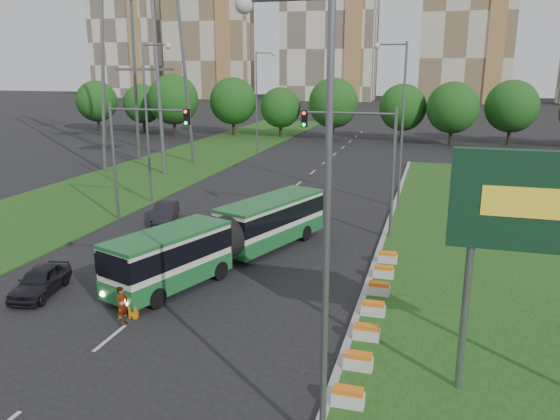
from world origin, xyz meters
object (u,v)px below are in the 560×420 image
(car_left_far, at_px, (165,213))
(pedestrian, at_px, (122,306))
(traffic_mast_median, at_px, (367,151))
(car_left_near, at_px, (40,281))
(articulated_bus, at_px, (226,236))
(shopping_trolley, at_px, (133,312))
(traffic_mast_left, at_px, (134,144))
(billboard, at_px, (557,215))

(car_left_far, bearing_deg, pedestrian, -87.80)
(traffic_mast_median, bearing_deg, car_left_near, -135.30)
(articulated_bus, bearing_deg, shopping_trolley, -80.40)
(pedestrian, relative_size, shopping_trolley, 2.95)
(car_left_far, height_order, shopping_trolley, car_left_far)
(car_left_near, bearing_deg, traffic_mast_left, 86.85)
(articulated_bus, xyz_separation_m, car_left_near, (-6.79, -6.33, -0.86))
(billboard, bearing_deg, car_left_near, 172.11)
(billboard, relative_size, traffic_mast_median, 1.00)
(traffic_mast_left, height_order, pedestrian, traffic_mast_left)
(articulated_bus, distance_m, car_left_far, 9.44)
(traffic_mast_left, bearing_deg, car_left_far, 16.80)
(billboard, xyz_separation_m, articulated_bus, (-13.95, 9.21, -4.64))
(articulated_bus, relative_size, pedestrian, 9.17)
(traffic_mast_median, bearing_deg, shopping_trolley, -118.83)
(car_left_far, bearing_deg, car_left_near, -108.15)
(billboard, distance_m, pedestrian, 16.33)
(car_left_near, relative_size, pedestrian, 2.35)
(traffic_mast_median, height_order, shopping_trolley, traffic_mast_median)
(billboard, relative_size, shopping_trolley, 14.31)
(traffic_mast_median, bearing_deg, pedestrian, -118.14)
(pedestrian, bearing_deg, articulated_bus, 0.35)
(traffic_mast_left, height_order, car_left_near, traffic_mast_left)
(billboard, bearing_deg, pedestrian, 175.50)
(billboard, relative_size, car_left_far, 2.01)
(articulated_bus, xyz_separation_m, shopping_trolley, (-1.33, -7.38, -1.25))
(billboard, relative_size, pedestrian, 4.85)
(traffic_mast_left, xyz_separation_m, car_left_near, (1.89, -12.13, -4.69))
(traffic_mast_median, xyz_separation_m, car_left_near, (-13.27, -13.13, -4.69))
(car_left_far, bearing_deg, shopping_trolley, -86.55)
(articulated_bus, bearing_deg, pedestrian, -80.39)
(billboard, distance_m, traffic_mast_left, 27.16)
(traffic_mast_left, height_order, articulated_bus, traffic_mast_left)
(car_left_near, height_order, car_left_far, car_left_near)
(pedestrian, height_order, shopping_trolley, pedestrian)
(billboard, relative_size, traffic_mast_left, 1.00)
(articulated_bus, bearing_deg, traffic_mast_median, 66.16)
(pedestrian, bearing_deg, billboard, -83.98)
(articulated_bus, height_order, pedestrian, articulated_bus)
(car_left_far, distance_m, pedestrian, 15.34)
(traffic_mast_median, bearing_deg, articulated_bus, -133.62)
(traffic_mast_left, relative_size, pedestrian, 4.85)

